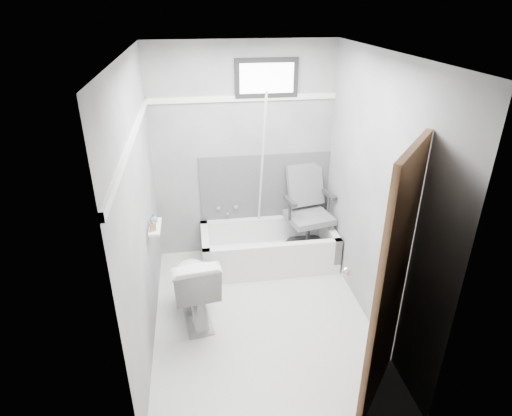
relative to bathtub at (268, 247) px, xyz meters
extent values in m
plane|color=white|center=(-0.23, -0.93, -0.21)|extent=(2.60, 2.60, 0.00)
plane|color=silver|center=(-0.23, -0.93, 2.19)|extent=(2.60, 2.60, 0.00)
cube|color=slate|center=(-0.23, 0.37, 0.99)|extent=(2.00, 0.02, 2.40)
cube|color=slate|center=(-0.23, -2.23, 0.99)|extent=(2.00, 0.02, 2.40)
cube|color=slate|center=(-1.23, -0.93, 0.99)|extent=(0.02, 2.60, 2.40)
cube|color=slate|center=(0.77, -0.93, 0.99)|extent=(0.02, 2.60, 2.40)
imported|color=silver|center=(-0.85, -0.82, 0.16)|extent=(0.51, 0.80, 0.73)
cube|color=#4C4C4F|center=(0.02, 0.36, 0.59)|extent=(1.50, 0.02, 0.78)
cube|color=white|center=(-0.23, 0.36, 1.61)|extent=(2.00, 0.02, 0.06)
cube|color=white|center=(-1.22, -0.93, 1.61)|extent=(0.02, 2.60, 0.06)
cylinder|color=silver|center=(-0.06, 0.13, 0.84)|extent=(0.02, 0.56, 1.88)
cube|color=white|center=(-1.16, -0.63, 0.69)|extent=(0.10, 0.32, 0.02)
imported|color=olive|center=(-1.17, -0.71, 0.76)|extent=(0.06, 0.06, 0.11)
imported|color=slate|center=(-1.17, -0.57, 0.75)|extent=(0.10, 0.10, 0.10)
camera|label=1|loc=(-0.76, -4.11, 2.54)|focal=30.00mm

